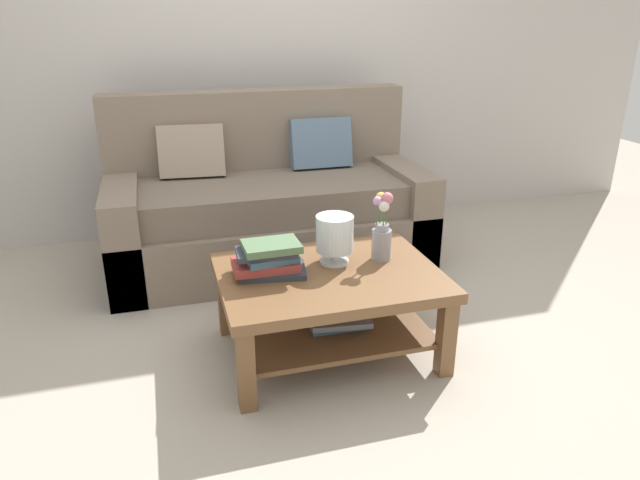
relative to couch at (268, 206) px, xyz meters
name	(u,v)px	position (x,y,z in m)	size (l,w,h in m)	color
ground_plane	(326,322)	(0.12, -0.92, -0.36)	(10.00, 10.00, 0.00)	#ADA393
back_wall	(259,39)	(0.12, 0.73, 0.99)	(6.40, 0.12, 2.70)	#BCB7B2
couch	(268,206)	(0.00, 0.00, 0.00)	(1.96, 0.90, 1.06)	#7A6B5B
coffee_table	(330,295)	(0.05, -1.19, -0.06)	(1.00, 0.75, 0.42)	brown
book_stack_main	(269,259)	(-0.22, -1.14, 0.13)	(0.34, 0.24, 0.16)	#2D333D
glass_hurricane_vase	(335,235)	(0.10, -1.10, 0.20)	(0.18, 0.18, 0.23)	silver
flower_pitcher	(382,232)	(0.33, -1.12, 0.20)	(0.10, 0.09, 0.33)	gray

